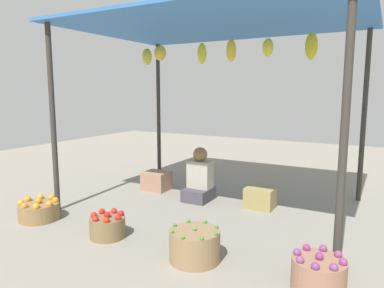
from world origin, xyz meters
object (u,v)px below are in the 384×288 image
at_px(vendor_person, 199,180).
at_px(basket_green_chilies, 195,245).
at_px(basket_purple_onions, 318,275).
at_px(basket_red_tomatoes, 108,226).
at_px(basket_oranges, 39,211).
at_px(wooden_crate_stacked_rear, 157,181).
at_px(wooden_crate_near_vendor, 260,198).

xyz_separation_m(vendor_person, basket_green_chilies, (0.85, -1.70, -0.15)).
xyz_separation_m(vendor_person, basket_purple_onions, (1.96, -1.69, -0.16)).
bearing_deg(basket_purple_onions, basket_red_tomatoes, 179.97).
distance_m(basket_oranges, basket_green_chilies, 2.21).
xyz_separation_m(basket_red_tomatoes, wooden_crate_stacked_rear, (-0.62, 1.83, 0.02)).
bearing_deg(basket_green_chilies, basket_red_tomatoes, 179.26).
bearing_deg(wooden_crate_stacked_rear, vendor_person, -9.40).
relative_size(basket_oranges, basket_green_chilies, 1.01).
xyz_separation_m(basket_oranges, wooden_crate_stacked_rear, (0.50, 1.83, 0.03)).
distance_m(vendor_person, basket_red_tomatoes, 1.71).
xyz_separation_m(basket_purple_onions, wooden_crate_near_vendor, (-1.07, 1.77, -0.00)).
xyz_separation_m(vendor_person, wooden_crate_stacked_rear, (-0.86, 0.14, -0.15)).
relative_size(basket_oranges, wooden_crate_near_vendor, 1.27).
bearing_deg(basket_red_tomatoes, basket_purple_onions, -0.03).
relative_size(basket_red_tomatoes, wooden_crate_stacked_rear, 0.95).
bearing_deg(vendor_person, basket_red_tomatoes, -98.23).
bearing_deg(basket_red_tomatoes, vendor_person, 81.77).
xyz_separation_m(basket_oranges, basket_purple_onions, (3.33, 0.00, 0.03)).
distance_m(basket_purple_onions, wooden_crate_near_vendor, 2.06).
xyz_separation_m(basket_oranges, basket_green_chilies, (2.21, -0.01, 0.03)).
distance_m(wooden_crate_near_vendor, wooden_crate_stacked_rear, 1.76).
height_order(basket_green_chilies, wooden_crate_stacked_rear, basket_green_chilies).
bearing_deg(vendor_person, basket_oranges, -128.95).
height_order(basket_purple_onions, wooden_crate_near_vendor, basket_purple_onions).
distance_m(vendor_person, wooden_crate_stacked_rear, 0.89).
relative_size(vendor_person, basket_purple_onions, 1.84).
height_order(vendor_person, basket_red_tomatoes, vendor_person).
bearing_deg(wooden_crate_stacked_rear, wooden_crate_near_vendor, -2.13).
height_order(wooden_crate_near_vendor, wooden_crate_stacked_rear, wooden_crate_stacked_rear).
bearing_deg(wooden_crate_near_vendor, basket_oranges, -141.98).
bearing_deg(vendor_person, wooden_crate_stacked_rear, 170.60).
height_order(basket_red_tomatoes, basket_green_chilies, basket_green_chilies).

